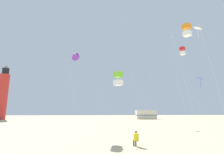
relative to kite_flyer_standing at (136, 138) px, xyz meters
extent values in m
cube|color=yellow|center=(0.01, -0.08, 0.07)|extent=(0.36, 0.26, 0.52)
sphere|color=#9E704C|center=(0.01, -0.08, 0.45)|extent=(0.20, 0.20, 0.20)
cylinder|color=#2D2D38|center=(0.07, 0.11, -0.17)|extent=(0.17, 0.37, 0.13)
cylinder|color=#2D2D38|center=(0.05, 0.27, -0.40)|extent=(0.11, 0.11, 0.42)
cylinder|color=#2D2D38|center=(-0.09, 0.09, -0.17)|extent=(0.17, 0.37, 0.13)
cylinder|color=#2D2D38|center=(-0.11, 0.25, -0.40)|extent=(0.11, 0.11, 0.42)
cylinder|color=silver|center=(8.07, 9.18, 4.95)|extent=(1.09, 2.27, 11.13)
cube|color=red|center=(9.20, 9.72, 10.86)|extent=(0.82, 0.82, 0.44)
cube|color=white|center=(9.20, 9.72, 10.16)|extent=(0.82, 0.82, 0.44)
cylinder|color=silver|center=(4.37, 14.73, 4.09)|extent=(3.28, 2.32, 9.42)
cube|color=#1EB2D1|center=(5.52, 16.36, 8.80)|extent=(1.22, 1.22, 0.40)
cylinder|color=#1EB2D1|center=(5.52, 16.36, 8.15)|extent=(0.04, 0.04, 1.10)
cylinder|color=silver|center=(4.37, 0.46, 4.36)|extent=(1.09, 1.79, 9.95)
cube|color=orange|center=(5.26, 0.99, 9.69)|extent=(0.82, 0.82, 0.44)
cube|color=white|center=(5.26, 0.99, 8.99)|extent=(0.82, 0.82, 0.44)
cylinder|color=silver|center=(-2.21, 0.11, 2.02)|extent=(1.67, 2.07, 5.28)
cube|color=#72D12D|center=(-1.18, 0.94, 5.01)|extent=(0.82, 0.82, 0.44)
cube|color=white|center=(-1.18, 0.94, 4.31)|extent=(0.82, 0.82, 0.44)
cylinder|color=silver|center=(9.61, 7.47, 2.81)|extent=(1.51, 1.87, 6.85)
cube|color=blue|center=(10.54, 8.21, 6.23)|extent=(1.22, 1.22, 0.40)
cylinder|color=blue|center=(10.54, 8.21, 5.58)|extent=(0.04, 0.04, 1.10)
cylinder|color=silver|center=(9.96, 4.63, 5.82)|extent=(2.96, 0.79, 12.88)
cube|color=white|center=(9.57, 6.11, 12.26)|extent=(1.22, 1.22, 0.40)
cylinder|color=white|center=(9.57, 6.11, 11.61)|extent=(0.04, 0.04, 1.10)
cylinder|color=silver|center=(-5.52, 5.76, 3.83)|extent=(1.97, 0.13, 8.89)
cylinder|color=purple|center=(-5.58, 6.74, 8.27)|extent=(0.85, 2.53, 1.48)
sphere|color=purple|center=(-5.58, 6.74, 8.42)|extent=(0.76, 0.76, 0.76)
cylinder|color=red|center=(-32.47, 42.81, 6.39)|extent=(2.80, 2.80, 14.00)
cylinder|color=black|center=(-32.47, 42.81, 14.29)|extent=(2.00, 2.00, 1.80)
cone|color=black|center=(-32.47, 42.81, 15.69)|extent=(2.20, 2.20, 1.00)
cube|color=beige|center=(12.41, 42.63, 0.79)|extent=(6.41, 2.32, 2.80)
cube|color=#4C608C|center=(12.41, 42.63, 0.65)|extent=(6.45, 2.36, 0.24)
camera|label=1|loc=(-2.79, -13.37, 1.99)|focal=27.85mm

